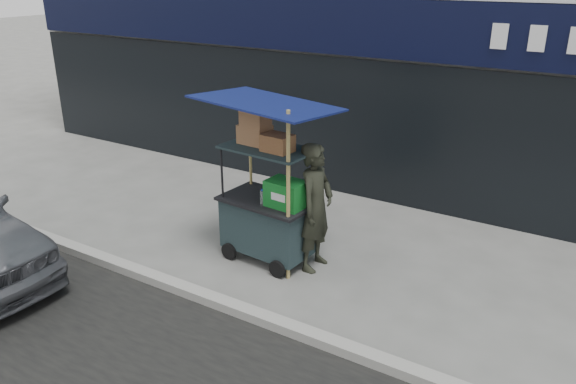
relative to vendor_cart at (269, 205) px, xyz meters
The scene contains 4 objects.
ground 1.40m from the vendor_cart, 92.55° to the right, with size 80.00×80.00×0.00m, color #60605B.
curb 1.53m from the vendor_cart, 92.17° to the right, with size 80.00×0.18×0.12m, color gray.
vendor_cart is the anchor object (origin of this frame).
vendor_man 0.66m from the vendor_cart, 11.05° to the left, with size 0.64×0.42×1.75m, color black.
Camera 1 is at (3.93, -4.67, 3.81)m, focal length 35.00 mm.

